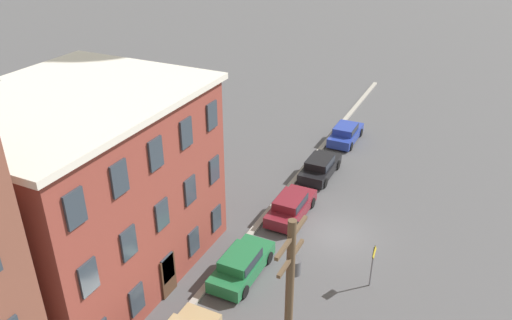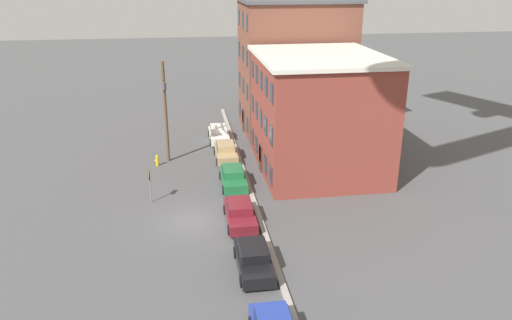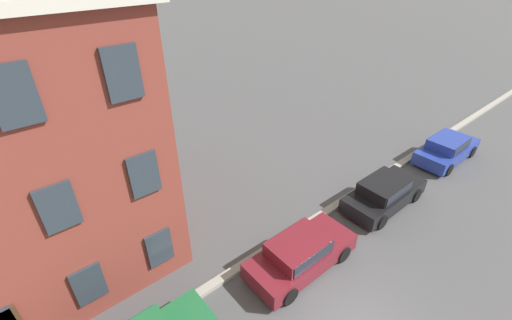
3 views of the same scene
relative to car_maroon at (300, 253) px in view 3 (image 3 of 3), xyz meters
The scene contains 4 objects.
kerb_strip 1.64m from the car_maroon, 114.83° to the left, with size 56.00×0.36×0.16m, color #9E998E.
car_maroon is the anchor object (origin of this frame).
car_black 5.64m from the car_maroon, ahead, with size 4.40×1.92×1.43m.
car_blue 11.95m from the car_maroon, ahead, with size 4.40×1.92×1.43m.
Camera 3 is at (-6.35, -2.66, 10.43)m, focal length 24.00 mm.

